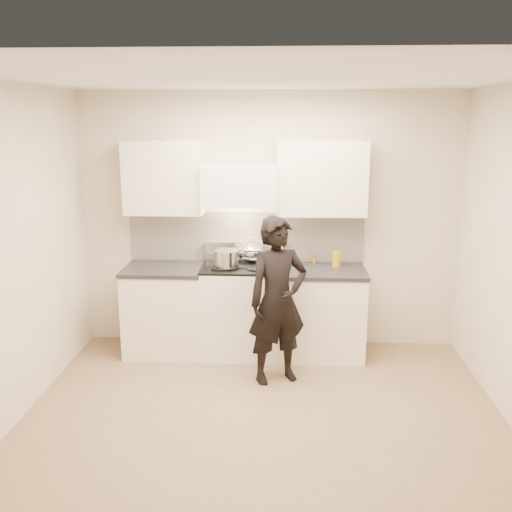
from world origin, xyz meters
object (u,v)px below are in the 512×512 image
Objects in this scene: wok at (253,251)px; utensil_crock at (283,255)px; person at (278,301)px; counter_right at (319,312)px; stove at (240,309)px.

utensil_crock is at bearing 2.37° from wok.
person is (0.27, -0.79, -0.28)m from wok.
person is at bearing -123.48° from counter_right.
counter_right is 0.94m from wok.
person reaches higher than counter_right.
utensil_crock is at bearing 63.10° from person.
stove is 2.73× the size of utensil_crock.
stove is 0.73m from utensil_crock.
stove is 2.00× the size of wok.
counter_right is (0.83, 0.00, -0.01)m from stove.
utensil_crock is 0.84m from person.
person is at bearing -70.80° from wok.
wok reaches higher than counter_right.
person is (-0.42, -0.64, 0.32)m from counter_right.
wok is at bearing 168.33° from counter_right.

